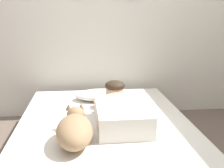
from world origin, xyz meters
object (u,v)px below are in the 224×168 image
coffee_cup (113,104)px  cell_phone (71,142)px  person_lying (120,108)px  dog (75,129)px  pillow (99,95)px  bed (105,140)px

coffee_cup → cell_phone: (-0.38, -0.73, -0.03)m
person_lying → dog: (-0.38, -0.40, -0.00)m
person_lying → dog: bearing=-133.4°
pillow → dog: size_ratio=0.90×
pillow → coffee_cup: size_ratio=4.16×
coffee_cup → bed: bearing=-108.2°
person_lying → dog: person_lying is taller
person_lying → cell_phone: bearing=-135.5°
bed → person_lying: 0.32m
cell_phone → bed: bearing=55.2°
pillow → dog: bearing=-103.3°
cell_phone → dog: bearing=-1.2°
bed → cell_phone: cell_phone is taller
pillow → dog: dog is taller
dog → coffee_cup: bearing=63.9°
dog → cell_phone: bearing=178.8°
coffee_cup → cell_phone: coffee_cup is taller
coffee_cup → pillow: bearing=111.8°
person_lying → coffee_cup: 0.33m
pillow → cell_phone: size_ratio=3.71×
person_lying → coffee_cup: bearing=94.7°
bed → coffee_cup: size_ratio=16.77×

